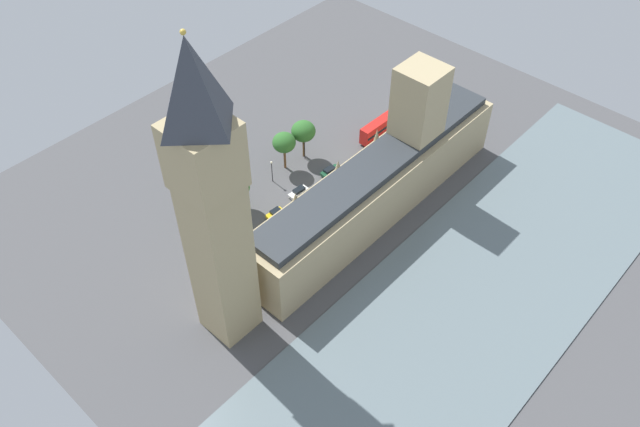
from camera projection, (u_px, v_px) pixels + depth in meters
ground_plane at (367, 206)px, 141.98m from camera, size 138.42×138.42×0.00m
river_thames at (489, 281)px, 127.25m from camera, size 37.24×124.58×0.25m
parliament_building at (383, 177)px, 136.12m from camera, size 11.85×68.42×30.11m
clock_tower at (211, 202)px, 98.39m from camera, size 9.33×9.33×60.32m
double_decker_bus_leading at (378, 129)px, 156.79m from camera, size 2.84×10.55×4.75m
car_dark_green_corner at (330, 171)px, 148.77m from camera, size 2.13×4.92×1.74m
car_white_kerbside at (299, 192)px, 143.88m from camera, size 2.06×4.89×1.74m
car_yellow_cab_midblock at (275, 213)px, 139.21m from camera, size 2.12×4.18×1.74m
car_silver_trailing at (237, 234)px, 135.06m from camera, size 2.17×4.83×1.74m
pedestrian_near_tower at (399, 150)px, 154.22m from camera, size 0.63×0.70×1.68m
plane_tree_far_end at (234, 187)px, 136.61m from camera, size 6.67×6.67×9.54m
plane_tree_opposite_hall at (215, 193)px, 134.48m from camera, size 6.74×6.74×10.11m
plane_tree_under_trees at (303, 131)px, 148.54m from camera, size 5.61×5.61×9.79m
plane_tree_by_river_gate at (284, 143)px, 145.72m from camera, size 5.30×5.30×9.66m
street_lamp_slot_10 at (272, 167)px, 144.64m from camera, size 0.56×0.56×5.91m
street_lamp_slot_11 at (305, 145)px, 150.19m from camera, size 0.56×0.56×5.82m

